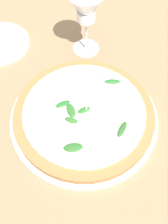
{
  "coord_description": "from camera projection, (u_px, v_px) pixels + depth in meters",
  "views": [
    {
      "loc": [
        -0.31,
        0.13,
        0.53
      ],
      "look_at": [
        -0.01,
        0.04,
        0.03
      ],
      "focal_mm": 42.0,
      "sensor_mm": 36.0,
      "label": 1
    }
  ],
  "objects": [
    {
      "name": "pizza_arugula_main",
      "position": [
        84.0,
        115.0,
        0.6
      ],
      "size": [
        0.34,
        0.34,
        0.05
      ],
      "color": "white",
      "rests_on": "ground_plane"
    },
    {
      "name": "wine_glass",
      "position": [
        86.0,
        11.0,
        0.64
      ],
      "size": [
        0.09,
        0.09,
        0.17
      ],
      "color": "white",
      "rests_on": "ground_plane"
    },
    {
      "name": "ground_plane",
      "position": [
        97.0,
        112.0,
        0.63
      ],
      "size": [
        6.0,
        6.0,
        0.0
      ],
      "primitive_type": "plane",
      "color": "#9E7A56"
    }
  ]
}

